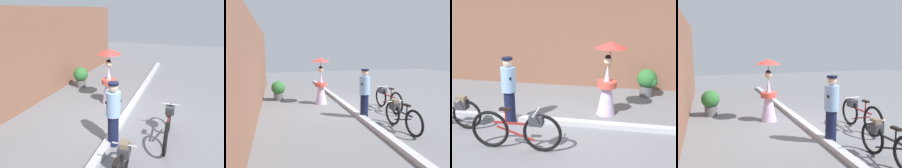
% 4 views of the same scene
% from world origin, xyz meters
% --- Properties ---
extents(ground_plane, '(30.00, 30.00, 0.00)m').
position_xyz_m(ground_plane, '(0.00, 0.00, 0.00)').
color(ground_plane, slate).
extents(building_wall, '(14.00, 0.40, 3.24)m').
position_xyz_m(building_wall, '(0.00, 3.41, 1.62)').
color(building_wall, brown).
rests_on(building_wall, ground_plane).
extents(sidewalk_curb, '(14.00, 0.20, 0.12)m').
position_xyz_m(sidewalk_curb, '(0.00, 0.00, 0.06)').
color(sidewalk_curb, '#B2B2B7').
rests_on(sidewalk_curb, ground_plane).
extents(bicycle_near_officer, '(1.85, 0.48, 0.87)m').
position_xyz_m(bicycle_near_officer, '(-0.81, -1.34, 0.43)').
color(bicycle_near_officer, black).
rests_on(bicycle_near_officer, ground_plane).
extents(person_officer, '(0.34, 0.34, 1.61)m').
position_xyz_m(person_officer, '(-1.46, -0.12, 0.85)').
color(person_officer, '#141938').
rests_on(person_officer, ground_plane).
extents(person_with_parasol, '(0.78, 0.78, 1.90)m').
position_xyz_m(person_with_parasol, '(0.82, 0.84, 0.94)').
color(person_with_parasol, silver).
rests_on(person_with_parasol, ground_plane).
extents(potted_plant_by_door, '(0.61, 0.59, 0.86)m').
position_xyz_m(potted_plant_by_door, '(1.97, 2.52, 0.48)').
color(potted_plant_by_door, '#59595B').
rests_on(potted_plant_by_door, ground_plane).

